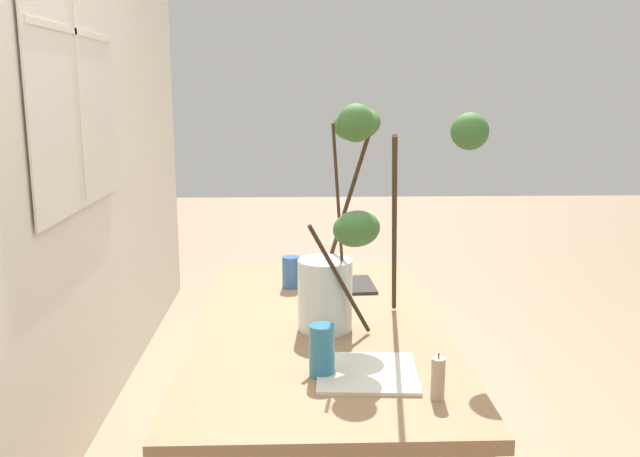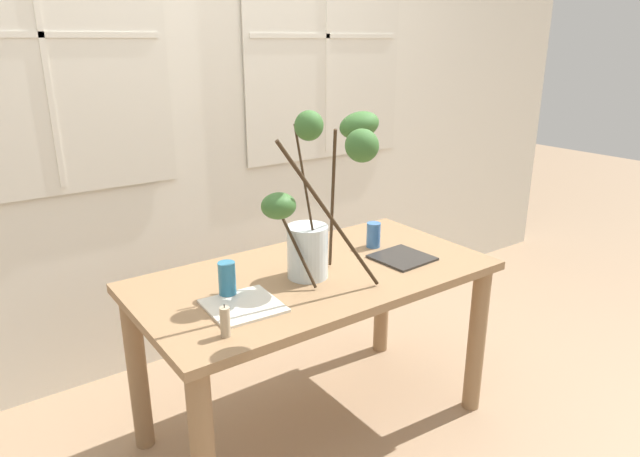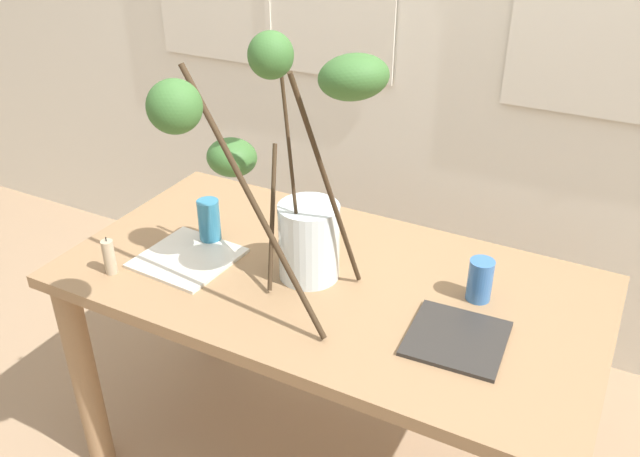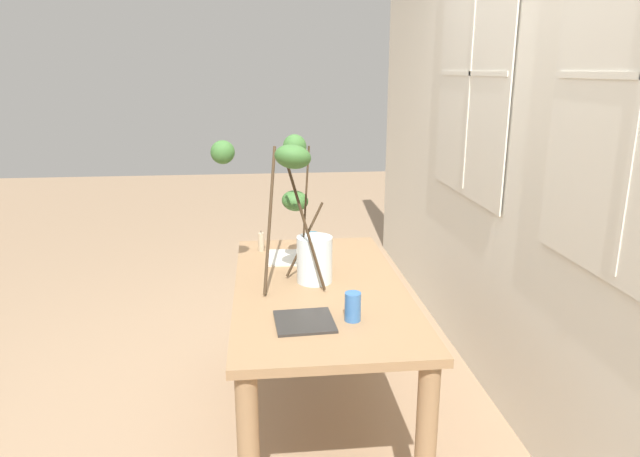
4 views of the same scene
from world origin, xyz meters
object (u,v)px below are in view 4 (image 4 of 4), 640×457
object	(u,v)px
pillar_candle	(261,242)
drinking_glass_blue_right	(353,307)
plate_square_left	(291,257)
vase_with_branches	(299,220)
drinking_glass_blue_left	(313,245)
dining_table	(319,312)
plate_square_right	(304,321)

from	to	relation	value
pillar_candle	drinking_glass_blue_right	bearing A→B (deg)	20.66
plate_square_left	vase_with_branches	bearing A→B (deg)	3.82
drinking_glass_blue_left	drinking_glass_blue_right	distance (m)	0.77
dining_table	drinking_glass_blue_right	size ratio (longest dim) A/B	12.76
vase_with_branches	plate_square_left	world-z (taller)	vase_with_branches
drinking_glass_blue_left	drinking_glass_blue_right	size ratio (longest dim) A/B	1.17
plate_square_right	drinking_glass_blue_left	bearing A→B (deg)	172.42
vase_with_branches	plate_square_right	distance (m)	0.52
vase_with_branches	drinking_glass_blue_right	distance (m)	0.52
drinking_glass_blue_left	plate_square_right	distance (m)	0.78
drinking_glass_blue_left	pillar_candle	size ratio (longest dim) A/B	1.18
vase_with_branches	drinking_glass_blue_left	bearing A→B (deg)	164.95
vase_with_branches	plate_square_right	bearing A→B (deg)	-1.66
drinking_glass_blue_left	plate_square_left	bearing A→B (deg)	-89.22
dining_table	vase_with_branches	xyz separation A→B (m)	(-0.05, -0.08, 0.42)
plate_square_right	pillar_candle	distance (m)	0.92
plate_square_left	pillar_candle	xyz separation A→B (m)	(-0.14, -0.15, 0.04)
dining_table	plate_square_right	world-z (taller)	plate_square_right
vase_with_branches	drinking_glass_blue_left	size ratio (longest dim) A/B	5.14
plate_square_left	drinking_glass_blue_right	bearing A→B (deg)	14.24
dining_table	vase_with_branches	bearing A→B (deg)	-121.56
drinking_glass_blue_right	plate_square_right	size ratio (longest dim) A/B	0.51
drinking_glass_blue_right	dining_table	bearing A→B (deg)	-167.02
vase_with_branches	drinking_glass_blue_right	world-z (taller)	vase_with_branches
drinking_glass_blue_right	plate_square_right	xyz separation A→B (m)	(0.00, -0.18, -0.05)
drinking_glass_blue_left	plate_square_right	world-z (taller)	drinking_glass_blue_left
vase_with_branches	drinking_glass_blue_left	distance (m)	0.41
pillar_candle	plate_square_right	bearing A→B (deg)	9.79
pillar_candle	plate_square_left	bearing A→B (deg)	46.38
drinking_glass_blue_left	drinking_glass_blue_right	xyz separation A→B (m)	(0.77, 0.08, -0.01)
vase_with_branches	plate_square_right	world-z (taller)	vase_with_branches
plate_square_right	pillar_candle	xyz separation A→B (m)	(-0.91, -0.16, 0.04)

